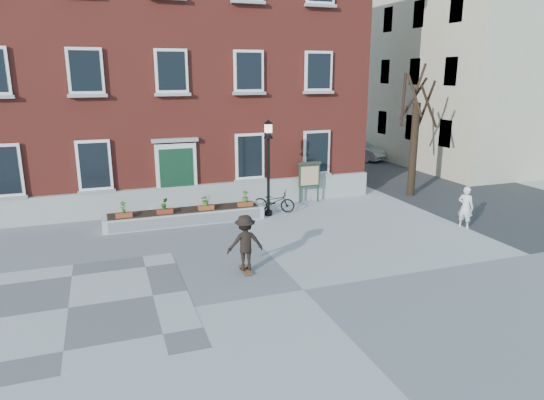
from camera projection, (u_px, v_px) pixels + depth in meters
name	position (u px, v px, depth m)	size (l,w,h in m)	color
ground	(304.00, 290.00, 13.19)	(100.00, 100.00, 0.00)	#9E9FA1
checker_patch	(68.00, 308.00, 12.17)	(6.00, 6.00, 0.01)	#5A5A5D
bicycle	(274.00, 201.00, 20.47)	(0.61, 1.76, 0.92)	black
parked_car	(358.00, 150.00, 32.88)	(1.33, 3.82, 1.26)	#B1B3B6
bystander	(466.00, 207.00, 18.32)	(0.59, 0.39, 1.61)	silver
brick_building	(156.00, 61.00, 23.69)	(18.40, 10.85, 12.60)	maroon
planter_assembly	(185.00, 215.00, 19.02)	(6.20, 1.12, 1.15)	silver
bare_tree	(414.00, 138.00, 22.69)	(1.83, 1.83, 6.16)	black
side_street	(426.00, 54.00, 35.25)	(15.20, 36.00, 14.50)	#353638
lamp_post	(268.00, 155.00, 19.47)	(0.40, 0.40, 3.93)	black
notice_board	(309.00, 175.00, 21.78)	(1.10, 0.16, 1.87)	#1C3827
skateboarder	(245.00, 243.00, 14.18)	(1.09, 0.78, 1.75)	brown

